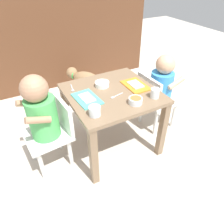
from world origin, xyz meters
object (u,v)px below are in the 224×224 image
dining_table (112,102)px  seated_child_right (161,85)px  water_cup_right (155,94)px  spoon_by_right_tray (116,96)px  food_tray_right (135,85)px  dog (85,80)px  veggie_bowl_far (102,84)px  cereal_bowl_left_side (136,100)px  water_cup_left (95,111)px  seated_child_left (44,114)px  food_tray_left (87,98)px  spoon_by_left_tray (72,89)px

dining_table → seated_child_right: bearing=4.6°
water_cup_right → spoon_by_right_tray: size_ratio=0.62×
seated_child_right → food_tray_right: (-0.27, -0.04, 0.09)m
dog → food_tray_right: bearing=-82.6°
veggie_bowl_far → spoon_by_right_tray: size_ratio=0.98×
cereal_bowl_left_side → spoon_by_right_tray: 0.15m
food_tray_right → water_cup_left: water_cup_left is taller
seated_child_left → veggie_bowl_far: seated_child_left is taller
seated_child_right → food_tray_right: bearing=-171.0°
seated_child_right → food_tray_right: size_ratio=3.09×
spoon_by_right_tray → water_cup_right: bearing=-30.7°
food_tray_right → spoon_by_right_tray: bearing=-163.4°
seated_child_left → food_tray_left: size_ratio=3.16×
water_cup_right → spoon_by_left_tray: 0.56m
food_tray_right → veggie_bowl_far: bearing=152.7°
seated_child_right → cereal_bowl_left_side: 0.47m
seated_child_left → food_tray_left: bearing=-9.2°
water_cup_left → seated_child_right: bearing=18.2°
dining_table → water_cup_right: bearing=-42.5°
water_cup_left → veggie_bowl_far: water_cup_left is taller
dining_table → spoon_by_left_tray: spoon_by_left_tray is taller
seated_child_left → spoon_by_left_tray: bearing=28.1°
dining_table → dog: (0.09, 0.74, -0.19)m
food_tray_right → water_cup_right: (0.02, -0.18, 0.02)m
seated_child_left → seated_child_right: size_ratio=1.09×
food_tray_right → water_cup_right: water_cup_right is taller
food_tray_right → cereal_bowl_left_side: (-0.12, -0.18, 0.01)m
seated_child_right → water_cup_left: seated_child_right is taller
veggie_bowl_far → water_cup_right: bearing=-51.5°
dining_table → seated_child_right: (0.45, 0.04, 0.00)m
seated_child_right → food_tray_right: seated_child_right is taller
dining_table → food_tray_left: food_tray_left is taller
dining_table → water_cup_left: 0.30m
seated_child_left → food_tray_right: bearing=-3.9°
water_cup_left → spoon_by_left_tray: (-0.01, 0.35, -0.02)m
seated_child_left → food_tray_left: 0.28m
food_tray_left → water_cup_left: 0.18m
dining_table → food_tray_left: 0.20m
dining_table → cereal_bowl_left_side: cereal_bowl_left_side is taller
water_cup_right → dining_table: bearing=137.5°
dog → food_tray_left: bearing=-109.9°
water_cup_right → veggie_bowl_far: (-0.23, 0.29, -0.01)m
water_cup_left → spoon_by_left_tray: water_cup_left is taller
seated_child_right → spoon_by_right_tray: 0.48m
water_cup_right → spoon_by_right_tray: (-0.21, 0.13, -0.02)m
seated_child_left → veggie_bowl_far: size_ratio=7.04×
seated_child_left → seated_child_right: (0.91, -0.00, -0.03)m
water_cup_right → food_tray_right: bearing=97.4°
seated_child_left → water_cup_right: 0.71m
seated_child_left → spoon_by_right_tray: seated_child_left is taller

